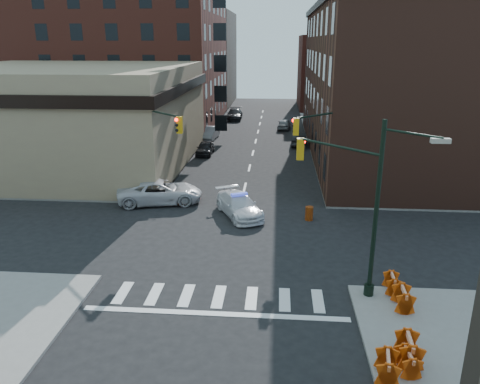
% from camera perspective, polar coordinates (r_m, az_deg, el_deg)
% --- Properties ---
extents(ground, '(140.00, 140.00, 0.00)m').
position_cam_1_polar(ground, '(27.96, -0.87, -5.56)').
color(ground, black).
rests_on(ground, ground).
extents(sidewalk_nw, '(34.00, 54.50, 0.15)m').
position_cam_1_polar(sidewalk_nw, '(64.55, -18.87, 7.14)').
color(sidewalk_nw, gray).
rests_on(sidewalk_nw, ground).
extents(sidewalk_ne, '(34.00, 54.50, 0.15)m').
position_cam_1_polar(sidewalk_ne, '(62.75, 23.77, 6.29)').
color(sidewalk_ne, gray).
rests_on(sidewalk_ne, ground).
extents(bank_building, '(22.00, 22.00, 9.00)m').
position_cam_1_polar(bank_building, '(46.78, -20.29, 8.70)').
color(bank_building, '#8E7E5D').
rests_on(bank_building, ground).
extents(apartment_block, '(25.00, 25.00, 24.00)m').
position_cam_1_polar(apartment_block, '(68.79, -13.85, 18.20)').
color(apartment_block, maroon).
rests_on(apartment_block, ground).
extents(commercial_row_ne, '(14.00, 34.00, 14.00)m').
position_cam_1_polar(commercial_row_ne, '(49.32, 17.33, 12.36)').
color(commercial_row_ne, '#4A281D').
rests_on(commercial_row_ne, ground).
extents(filler_nw, '(20.00, 18.00, 16.00)m').
position_cam_1_polar(filler_nw, '(89.49, -7.59, 15.82)').
color(filler_nw, brown).
rests_on(filler_nw, ground).
extents(filler_ne, '(16.00, 16.00, 12.00)m').
position_cam_1_polar(filler_ne, '(84.46, 12.84, 14.06)').
color(filler_ne, maroon).
rests_on(filler_ne, ground).
extents(signal_pole_se, '(5.40, 5.27, 8.00)m').
position_cam_1_polar(signal_pole_se, '(21.33, 13.98, -0.46)').
color(signal_pole_se, black).
rests_on(signal_pole_se, sidewalk_se).
extents(signal_pole_nw, '(3.58, 3.67, 8.00)m').
position_cam_1_polar(signal_pole_nw, '(32.67, -10.32, 5.63)').
color(signal_pole_nw, black).
rests_on(signal_pole_nw, sidewalk_nw).
extents(signal_pole_ne, '(3.67, 3.58, 8.00)m').
position_cam_1_polar(signal_pole_ne, '(31.78, 10.61, 5.27)').
color(signal_pole_ne, black).
rests_on(signal_pole_ne, sidewalk_ne).
extents(tree_ne_near, '(3.00, 3.00, 4.85)m').
position_cam_1_polar(tree_ne_near, '(52.32, 10.20, 9.27)').
color(tree_ne_near, black).
rests_on(tree_ne_near, sidewalk_ne).
extents(tree_ne_far, '(3.00, 3.00, 4.85)m').
position_cam_1_polar(tree_ne_far, '(60.21, 9.52, 10.42)').
color(tree_ne_far, black).
rests_on(tree_ne_far, sidewalk_ne).
extents(police_car, '(3.98, 5.34, 1.44)m').
position_cam_1_polar(police_car, '(31.12, -0.11, -1.63)').
color(police_car, silver).
rests_on(police_car, ground).
extents(pickup, '(6.44, 4.01, 1.66)m').
position_cam_1_polar(pickup, '(33.99, -9.71, 0.02)').
color(pickup, silver).
rests_on(pickup, ground).
extents(parked_car_wnear, '(1.62, 3.93, 1.33)m').
position_cam_1_polar(parked_car_wnear, '(48.23, -4.28, 5.37)').
color(parked_car_wnear, black).
rests_on(parked_car_wnear, ground).
extents(parked_car_wfar, '(1.90, 4.51, 1.45)m').
position_cam_1_polar(parked_car_wfar, '(55.97, -3.67, 7.20)').
color(parked_car_wfar, gray).
rests_on(parked_car_wfar, ground).
extents(parked_car_wdeep, '(2.27, 5.42, 1.56)m').
position_cam_1_polar(parked_car_wdeep, '(69.98, -0.68, 9.46)').
color(parked_car_wdeep, black).
rests_on(parked_car_wdeep, ground).
extents(parked_car_enear, '(1.75, 4.55, 1.48)m').
position_cam_1_polar(parked_car_enear, '(52.82, 7.16, 6.46)').
color(parked_car_enear, black).
rests_on(parked_car_enear, ground).
extents(parked_car_efar, '(1.93, 4.11, 1.36)m').
position_cam_1_polar(parked_car_efar, '(62.46, 5.40, 8.25)').
color(parked_car_efar, gray).
rests_on(parked_car_efar, ground).
extents(pedestrian_a, '(0.84, 0.82, 1.94)m').
position_cam_1_polar(pedestrian_a, '(38.21, -13.76, 2.22)').
color(pedestrian_a, black).
rests_on(pedestrian_a, sidewalk_nw).
extents(pedestrian_b, '(0.80, 0.64, 1.58)m').
position_cam_1_polar(pedestrian_b, '(36.96, -16.13, 1.20)').
color(pedestrian_b, black).
rests_on(pedestrian_b, sidewalk_nw).
extents(pedestrian_c, '(1.04, 1.08, 1.81)m').
position_cam_1_polar(pedestrian_c, '(36.53, -20.67, 0.73)').
color(pedestrian_c, '#202530').
rests_on(pedestrian_c, sidewalk_nw).
extents(barrel_road, '(0.54, 0.54, 0.91)m').
position_cam_1_polar(barrel_road, '(30.76, 8.43, -2.60)').
color(barrel_road, orange).
rests_on(barrel_road, ground).
extents(barrel_bank, '(0.74, 0.74, 1.00)m').
position_cam_1_polar(barrel_bank, '(33.57, -7.18, -0.69)').
color(barrel_bank, orange).
rests_on(barrel_bank, ground).
extents(barricade_se_a, '(0.61, 1.15, 0.84)m').
position_cam_1_polar(barricade_se_a, '(22.89, 18.08, -10.56)').
color(barricade_se_a, red).
rests_on(barricade_se_a, sidewalk_se).
extents(barricade_se_b, '(0.68, 1.28, 0.94)m').
position_cam_1_polar(barricade_se_b, '(21.71, 19.26, -12.19)').
color(barricade_se_b, red).
rests_on(barricade_se_b, sidewalk_se).
extents(barricade_se_c, '(0.76, 1.39, 1.01)m').
position_cam_1_polar(barricade_se_c, '(18.60, 19.88, -17.65)').
color(barricade_se_c, '#CB4009').
rests_on(barricade_se_c, sidewalk_se).
extents(barricade_se_d, '(0.82, 1.32, 0.93)m').
position_cam_1_polar(barricade_se_d, '(17.64, 17.51, -19.73)').
color(barricade_se_d, '#E75D0A').
rests_on(barricade_se_d, sidewalk_se).
extents(barricade_se_e, '(0.64, 1.14, 0.82)m').
position_cam_1_polar(barricade_se_e, '(18.19, 19.78, -18.91)').
color(barricade_se_e, orange).
rests_on(barricade_se_e, sidewalk_se).
extents(barricade_nw_a, '(1.12, 0.57, 0.84)m').
position_cam_1_polar(barricade_nw_a, '(34.16, -10.87, -0.42)').
color(barricade_nw_a, orange).
rests_on(barricade_nw_a, sidewalk_nw).
extents(barricade_nw_b, '(1.22, 0.82, 0.84)m').
position_cam_1_polar(barricade_nw_b, '(37.37, -15.48, 0.85)').
color(barricade_nw_b, '#C94E09').
rests_on(barricade_nw_b, sidewalk_nw).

